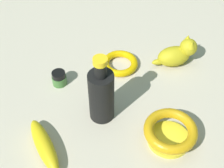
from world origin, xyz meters
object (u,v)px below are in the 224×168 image
Objects in this scene: nail_polish_jar at (59,78)px; banana at (44,145)px; bangle at (120,63)px; bottle_tall at (101,94)px; bowl at (170,132)px; cat_figurine at (178,53)px.

nail_polish_jar is 0.23m from banana.
bangle is at bearing -60.12° from banana.
bottle_tall reaches higher than banana.
bottle_tall is 0.20m from bowl.
bottle_tall is 0.21m from bangle.
bangle is at bearing 18.34° from cat_figurine.
nail_polish_jar is 0.36m from bowl.
cat_figurine is 0.29m from bowl.
bowl is (-0.18, 0.24, 0.02)m from bangle.
banana is at bearing 71.75° from bangle.
bangle is 0.66× the size of banana.
bottle_tall reaches higher than cat_figurine.
nail_polish_jar is at bearing 36.54° from bangle.
cat_figurine is at bearing -87.26° from bowl.
bowl is (-0.34, 0.12, 0.01)m from nail_polish_jar.
bangle is at bearing -52.39° from bowl.
nail_polish_jar is at bearing -19.69° from bowl.
cat_figurine is at bearing -152.14° from nail_polish_jar.
bottle_tall is 0.18m from nail_polish_jar.
nail_polish_jar is (0.15, -0.08, -0.06)m from bottle_tall.
bowl is at bearing 160.31° from nail_polish_jar.
nail_polish_jar reaches higher than banana.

